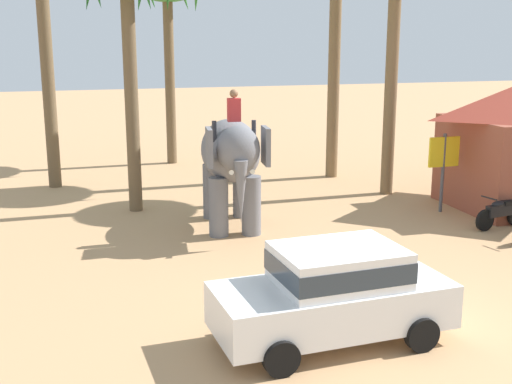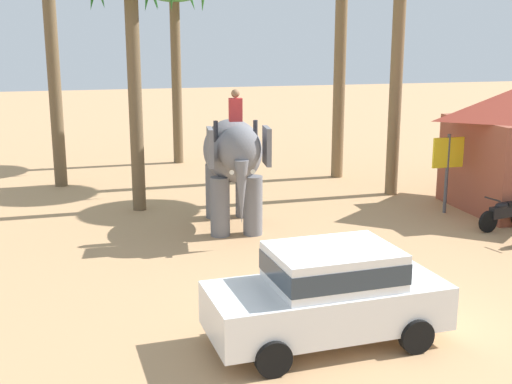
{
  "view_description": "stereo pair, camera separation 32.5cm",
  "coord_description": "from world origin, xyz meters",
  "px_view_note": "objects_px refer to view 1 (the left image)",
  "views": [
    {
      "loc": [
        -5.14,
        -10.13,
        5.14
      ],
      "look_at": [
        -0.59,
        4.31,
        1.6
      ],
      "focal_mm": 46.03,
      "sensor_mm": 36.0,
      "label": 1
    },
    {
      "loc": [
        -4.83,
        -10.23,
        5.14
      ],
      "look_at": [
        -0.59,
        4.31,
        1.6
      ],
      "focal_mm": 46.03,
      "sensor_mm": 36.0,
      "label": 2
    }
  ],
  "objects_px": {
    "car_sedan_foreground": "(334,291)",
    "motorcycle_end_of_row": "(501,212)",
    "elephant_with_mahout": "(231,158)",
    "signboard_yellow": "(444,157)"
  },
  "relations": [
    {
      "from": "elephant_with_mahout",
      "to": "motorcycle_end_of_row",
      "type": "height_order",
      "value": "elephant_with_mahout"
    },
    {
      "from": "car_sedan_foreground",
      "to": "motorcycle_end_of_row",
      "type": "xyz_separation_m",
      "value": [
        7.31,
        5.03,
        -0.46
      ]
    },
    {
      "from": "car_sedan_foreground",
      "to": "signboard_yellow",
      "type": "xyz_separation_m",
      "value": [
        6.73,
        7.09,
        0.76
      ]
    },
    {
      "from": "car_sedan_foreground",
      "to": "elephant_with_mahout",
      "type": "xyz_separation_m",
      "value": [
        0.19,
        7.29,
        1.06
      ]
    },
    {
      "from": "car_sedan_foreground",
      "to": "motorcycle_end_of_row",
      "type": "bearing_deg",
      "value": 34.55
    },
    {
      "from": "car_sedan_foreground",
      "to": "signboard_yellow",
      "type": "relative_size",
      "value": 1.73
    },
    {
      "from": "elephant_with_mahout",
      "to": "motorcycle_end_of_row",
      "type": "relative_size",
      "value": 2.22
    },
    {
      "from": "elephant_with_mahout",
      "to": "motorcycle_end_of_row",
      "type": "distance_m",
      "value": 7.62
    },
    {
      "from": "car_sedan_foreground",
      "to": "motorcycle_end_of_row",
      "type": "distance_m",
      "value": 8.88
    },
    {
      "from": "motorcycle_end_of_row",
      "to": "elephant_with_mahout",
      "type": "bearing_deg",
      "value": 162.36
    }
  ]
}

